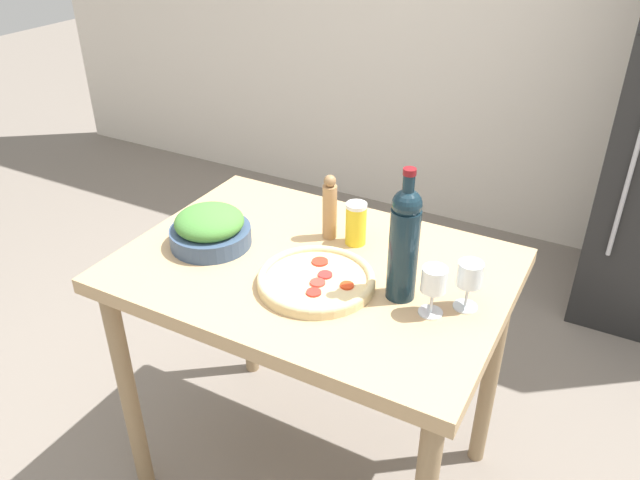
# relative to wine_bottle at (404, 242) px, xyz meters

# --- Properties ---
(ground_plane) EXTENTS (14.00, 14.00, 0.00)m
(ground_plane) POSITION_rel_wine_bottle_xyz_m (-0.28, 0.03, -1.05)
(ground_plane) COLOR slate
(wall_back) EXTENTS (6.40, 0.08, 2.60)m
(wall_back) POSITION_rel_wine_bottle_xyz_m (-0.28, 2.12, 0.25)
(wall_back) COLOR silver
(wall_back) RESTS_ON ground_plane
(prep_counter) EXTENTS (1.11, 0.79, 0.88)m
(prep_counter) POSITION_rel_wine_bottle_xyz_m (-0.28, 0.03, -0.28)
(prep_counter) COLOR tan
(prep_counter) RESTS_ON ground_plane
(wine_bottle) EXTENTS (0.08, 0.08, 0.37)m
(wine_bottle) POSITION_rel_wine_bottle_xyz_m (0.00, 0.00, 0.00)
(wine_bottle) COLOR #142833
(wine_bottle) RESTS_ON prep_counter
(wine_glass_near) EXTENTS (0.06, 0.06, 0.14)m
(wine_glass_near) POSITION_rel_wine_bottle_xyz_m (0.10, -0.03, -0.07)
(wine_glass_near) COLOR silver
(wine_glass_near) RESTS_ON prep_counter
(wine_glass_far) EXTENTS (0.06, 0.06, 0.14)m
(wine_glass_far) POSITION_rel_wine_bottle_xyz_m (0.17, 0.03, -0.07)
(wine_glass_far) COLOR silver
(wine_glass_far) RESTS_ON prep_counter
(pepper_mill) EXTENTS (0.04, 0.04, 0.21)m
(pepper_mill) POSITION_rel_wine_bottle_xyz_m (-0.31, 0.19, -0.07)
(pepper_mill) COLOR #AD7F51
(pepper_mill) RESTS_ON prep_counter
(salad_bowl) EXTENTS (0.25, 0.25, 0.12)m
(salad_bowl) POSITION_rel_wine_bottle_xyz_m (-0.61, -0.03, -0.11)
(salad_bowl) COLOR #384C6B
(salad_bowl) RESTS_ON prep_counter
(homemade_pizza) EXTENTS (0.33, 0.33, 0.03)m
(homemade_pizza) POSITION_rel_wine_bottle_xyz_m (-0.22, -0.06, -0.15)
(homemade_pizza) COLOR #DBC189
(homemade_pizza) RESTS_ON prep_counter
(salt_canister) EXTENTS (0.06, 0.06, 0.14)m
(salt_canister) POSITION_rel_wine_bottle_xyz_m (-0.23, 0.19, -0.10)
(salt_canister) COLOR yellow
(salt_canister) RESTS_ON prep_counter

